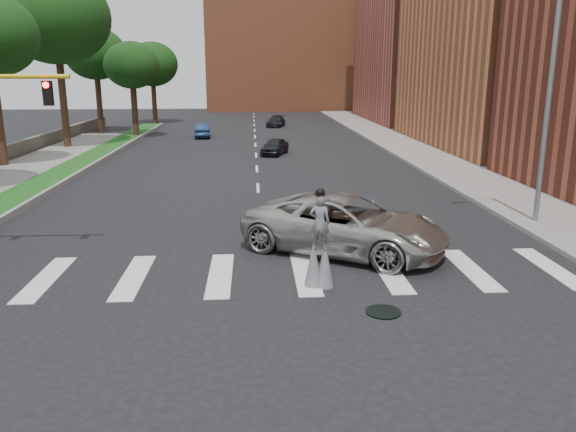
# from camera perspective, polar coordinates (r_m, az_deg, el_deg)

# --- Properties ---
(ground_plane) EXTENTS (160.00, 160.00, 0.00)m
(ground_plane) POSITION_cam_1_polar(r_m,az_deg,el_deg) (16.15, -2.49, -7.15)
(ground_plane) COLOR black
(ground_plane) RESTS_ON ground
(grass_median) EXTENTS (2.00, 60.00, 0.25)m
(grass_median) POSITION_cam_1_polar(r_m,az_deg,el_deg) (37.24, -21.23, 4.49)
(grass_median) COLOR #154C16
(grass_median) RESTS_ON ground
(median_curb) EXTENTS (0.20, 60.00, 0.28)m
(median_curb) POSITION_cam_1_polar(r_m,az_deg,el_deg) (36.93, -19.67, 4.57)
(median_curb) COLOR gray
(median_curb) RESTS_ON ground
(sidewalk_right) EXTENTS (5.00, 90.00, 0.18)m
(sidewalk_right) POSITION_cam_1_polar(r_m,az_deg,el_deg) (42.41, 13.99, 6.10)
(sidewalk_right) COLOR gray
(sidewalk_right) RESTS_ON ground
(manhole) EXTENTS (0.90, 0.90, 0.04)m
(manhole) POSITION_cam_1_polar(r_m,az_deg,el_deg) (14.67, 9.65, -9.58)
(manhole) COLOR black
(manhole) RESTS_ON ground
(building_far) EXTENTS (16.00, 22.00, 20.00)m
(building_far) POSITION_cam_1_polar(r_m,az_deg,el_deg) (72.63, 14.89, 17.20)
(building_far) COLOR #A94B3E
(building_far) RESTS_ON ground
(building_backdrop) EXTENTS (26.00, 14.00, 18.00)m
(building_backdrop) POSITION_cam_1_polar(r_m,az_deg,el_deg) (93.28, 0.22, 16.34)
(building_backdrop) COLOR #B9623A
(building_backdrop) RESTS_ON ground
(streetlight) EXTENTS (2.05, 0.20, 9.00)m
(streetlight) POSITION_cam_1_polar(r_m,az_deg,el_deg) (23.82, 24.76, 10.64)
(streetlight) COLOR slate
(streetlight) RESTS_ON ground
(stilt_performer) EXTENTS (0.84, 0.57, 2.87)m
(stilt_performer) POSITION_cam_1_polar(r_m,az_deg,el_deg) (15.80, 3.20, -3.45)
(stilt_performer) COLOR #321E14
(stilt_performer) RESTS_ON ground
(suv_crossing) EXTENTS (7.52, 6.25, 1.91)m
(suv_crossing) POSITION_cam_1_polar(r_m,az_deg,el_deg) (18.95, 5.81, -0.89)
(suv_crossing) COLOR #AAA8A1
(suv_crossing) RESTS_ON ground
(car_near) EXTENTS (2.51, 3.81, 1.21)m
(car_near) POSITION_cam_1_polar(r_m,az_deg,el_deg) (41.60, -1.36, 7.08)
(car_near) COLOR black
(car_near) RESTS_ON ground
(car_mid) EXTENTS (1.61, 3.98, 1.28)m
(car_mid) POSITION_cam_1_polar(r_m,az_deg,el_deg) (53.25, -8.68, 8.58)
(car_mid) COLOR navy
(car_mid) RESTS_ON ground
(car_far) EXTENTS (2.49, 4.30, 1.17)m
(car_far) POSITION_cam_1_polar(r_m,az_deg,el_deg) (63.12, -1.23, 9.59)
(car_far) COLOR black
(car_far) RESTS_ON ground
(tree_4) EXTENTS (8.16, 8.16, 13.38)m
(tree_4) POSITION_cam_1_polar(r_m,az_deg,el_deg) (47.99, -22.57, 18.12)
(tree_4) COLOR #321E14
(tree_4) RESTS_ON ground
(tree_5) EXTENTS (5.93, 5.93, 10.18)m
(tree_5) POSITION_cam_1_polar(r_m,az_deg,el_deg) (59.75, -18.99, 15.31)
(tree_5) COLOR #321E14
(tree_5) RESTS_ON ground
(tree_6) EXTENTS (4.92, 4.92, 8.61)m
(tree_6) POSITION_cam_1_polar(r_m,az_deg,el_deg) (54.02, -15.59, 14.49)
(tree_6) COLOR #321E14
(tree_6) RESTS_ON ground
(tree_7) EXTENTS (5.94, 5.94, 9.30)m
(tree_7) POSITION_cam_1_polar(r_m,az_deg,el_deg) (68.99, -13.64, 14.73)
(tree_7) COLOR #321E14
(tree_7) RESTS_ON ground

